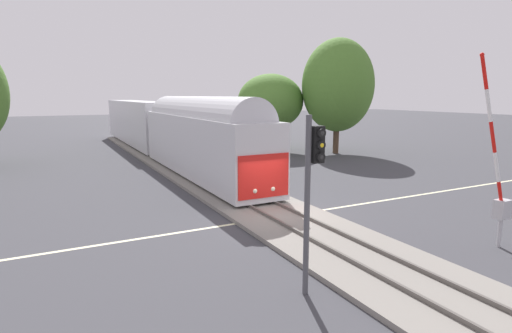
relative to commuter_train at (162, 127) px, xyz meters
name	(u,v)px	position (x,y,z in m)	size (l,w,h in m)	color
ground_plane	(278,217)	(0.00, -20.46, -2.79)	(220.00, 220.00, 0.00)	#3D3D42
road_centre_stripe	(278,217)	(0.00, -20.46, -2.78)	(44.00, 0.20, 0.01)	beige
railway_track	(278,215)	(0.00, -20.46, -2.69)	(4.40, 80.00, 0.32)	gray
commuter_train	(162,127)	(0.00, 0.00, 0.00)	(3.04, 41.22, 5.16)	silver
crossing_gate_near	(500,191)	(5.16, -27.45, -0.63)	(2.57, 0.40, 6.91)	#B7B7BC
traffic_signal_median	(313,176)	(-2.91, -27.21, 0.60)	(0.53, 0.38, 5.05)	#4C4C51
maple_right_background	(338,85)	(15.62, -4.81, 3.68)	(6.77, 6.77, 10.84)	#4C3828
oak_far_right	(270,102)	(10.60, -0.78, 2.15)	(6.45, 6.45, 7.63)	brown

